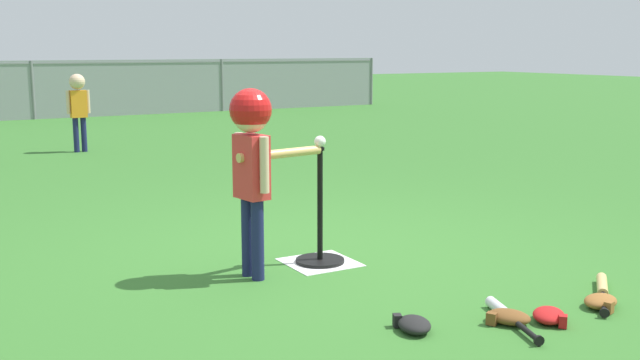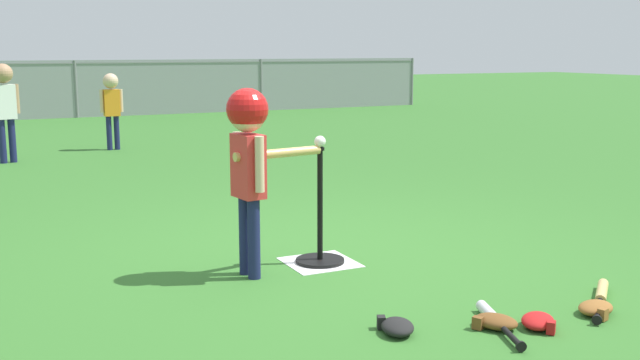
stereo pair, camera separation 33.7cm
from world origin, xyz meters
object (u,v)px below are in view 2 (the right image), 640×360
at_px(fielder_deep_left, 4,99).
at_px(spare_bat_wood, 601,295).
at_px(batting_tee, 320,244).
at_px(glove_near_bats, 538,321).
at_px(batter_child, 249,144).
at_px(glove_tossed_aside, 397,327).
at_px(spare_bat_silver, 494,319).
at_px(glove_outfield_drop, 596,308).
at_px(glove_by_plate, 495,322).
at_px(baseball_on_tee, 320,142).
at_px(fielder_near_right, 111,101).

height_order(fielder_deep_left, spare_bat_wood, fielder_deep_left).
bearing_deg(spare_bat_wood, batting_tee, 128.65).
bearing_deg(glove_near_bats, batter_child, 124.29).
bearing_deg(glove_tossed_aside, spare_bat_silver, -12.34).
xyz_separation_m(spare_bat_silver, glove_outfield_drop, (0.57, -0.12, 0.01)).
xyz_separation_m(batting_tee, glove_near_bats, (0.48, -1.52, -0.09)).
xyz_separation_m(batter_child, glove_by_plate, (0.79, -1.36, -0.79)).
relative_size(fielder_deep_left, glove_outfield_drop, 4.68).
xyz_separation_m(batting_tee, baseball_on_tee, (0.00, 0.00, 0.67)).
distance_m(spare_bat_wood, glove_by_plate, 0.80).
relative_size(spare_bat_wood, glove_near_bats, 1.96).
bearing_deg(batter_child, batting_tee, 8.30).
relative_size(baseball_on_tee, fielder_deep_left, 0.06).
distance_m(batter_child, glove_outfield_drop, 2.15).
bearing_deg(fielder_deep_left, glove_near_bats, -74.08).
relative_size(spare_bat_silver, glove_tossed_aside, 2.10).
bearing_deg(spare_bat_wood, fielder_deep_left, 110.76).
distance_m(batter_child, fielder_near_right, 6.32).
bearing_deg(baseball_on_tee, fielder_deep_left, 105.48).
bearing_deg(glove_by_plate, batting_tee, 101.15).
height_order(batter_child, fielder_deep_left, fielder_deep_left).
bearing_deg(batter_child, glove_outfield_drop, -45.81).
distance_m(spare_bat_wood, glove_tossed_aside, 1.28).
distance_m(batter_child, glove_tossed_aside, 1.47).
height_order(batting_tee, fielder_near_right, fielder_near_right).
height_order(glove_by_plate, glove_tossed_aside, same).
bearing_deg(glove_tossed_aside, baseball_on_tee, 81.16).
bearing_deg(baseball_on_tee, spare_bat_silver, -77.34).
bearing_deg(glove_by_plate, spare_bat_silver, 57.10).
distance_m(batting_tee, spare_bat_silver, 1.42).
bearing_deg(glove_tossed_aside, glove_near_bats, -20.00).
xyz_separation_m(batter_child, glove_outfield_drop, (1.39, -1.43, -0.79)).
distance_m(baseball_on_tee, glove_near_bats, 1.77).
height_order(glove_by_plate, glove_outfield_drop, same).
bearing_deg(glove_outfield_drop, glove_tossed_aside, 167.94).
height_order(fielder_deep_left, glove_near_bats, fielder_deep_left).
bearing_deg(glove_by_plate, baseball_on_tee, 101.15).
xyz_separation_m(batter_child, spare_bat_silver, (0.82, -1.31, -0.79)).
bearing_deg(glove_tossed_aside, batter_child, 104.42).
bearing_deg(batter_child, spare_bat_silver, -58.05).
xyz_separation_m(glove_near_bats, glove_tossed_aside, (-0.68, 0.25, 0.00)).
xyz_separation_m(batting_tee, fielder_near_right, (-0.16, 6.23, 0.55)).
bearing_deg(spare_bat_silver, glove_by_plate, -122.90).
relative_size(fielder_near_right, glove_near_bats, 3.87).
relative_size(baseball_on_tee, glove_tossed_aside, 0.28).
relative_size(spare_bat_wood, glove_outfield_drop, 2.07).
xyz_separation_m(fielder_deep_left, glove_near_bats, (2.03, -7.10, -0.74)).
distance_m(baseball_on_tee, spare_bat_wood, 1.90).
relative_size(batting_tee, glove_tossed_aside, 2.87).
distance_m(batting_tee, fielder_deep_left, 5.83).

